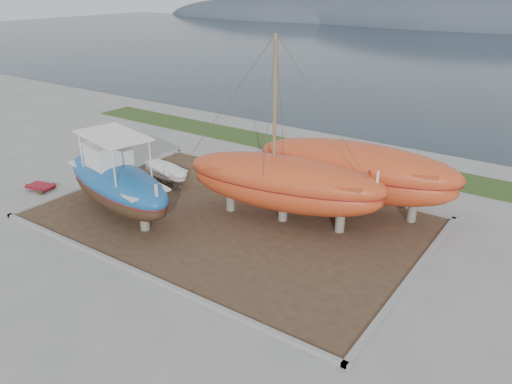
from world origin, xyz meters
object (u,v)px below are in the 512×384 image
Objects in this scene: white_dinghy at (166,173)px; orange_sailboat at (285,134)px; orange_bare_hull at (354,178)px; blue_caique at (116,175)px; red_trailer at (41,188)px.

orange_sailboat reaches higher than white_dinghy.
white_dinghy is 10.82m from orange_bare_hull.
orange_bare_hull is at bearing 25.20° from white_dinghy.
blue_caique is 3.94× the size of red_trailer.
white_dinghy is at bearing 166.76° from orange_sailboat.
orange_bare_hull is 4.78× the size of red_trailer.
white_dinghy is at bearing -171.52° from orange_bare_hull.
red_trailer is (-13.16, -4.46, -4.26)m from orange_sailboat.
blue_caique reaches higher than red_trailer.
orange_sailboat reaches higher than orange_bare_hull.
orange_sailboat is at bearing 6.41° from red_trailer.
blue_caique is 11.75m from orange_bare_hull.
orange_bare_hull is (9.36, 7.10, -0.35)m from blue_caique.
orange_bare_hull is (10.40, 2.78, 1.14)m from white_dinghy.
orange_bare_hull is at bearing 44.15° from orange_sailboat.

